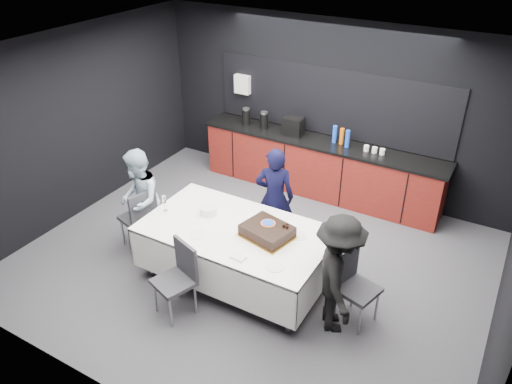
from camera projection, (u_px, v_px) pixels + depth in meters
ground at (252, 261)px, 6.82m from camera, size 6.00×6.00×0.00m
room_shell at (252, 137)px, 5.88m from camera, size 6.04×5.04×2.82m
kitchenette at (319, 162)px, 8.21m from camera, size 4.10×0.64×2.05m
party_table at (236, 238)px, 6.20m from camera, size 2.32×1.32×0.78m
cake_assembly at (267, 231)px, 5.95m from camera, size 0.69×0.61×0.18m
plate_stack at (208, 210)px, 6.40m from camera, size 0.22×0.22×0.10m
loose_plate_near at (197, 235)px, 6.01m from camera, size 0.20×0.20×0.01m
loose_plate_right_a at (297, 236)px, 5.99m from camera, size 0.21×0.21×0.01m
loose_plate_right_b at (275, 267)px, 5.48m from camera, size 0.20×0.20×0.01m
loose_plate_far at (265, 214)px, 6.41m from camera, size 0.22×0.22×0.01m
fork_pile at (238, 257)px, 5.62m from camera, size 0.18×0.12×0.03m
champagne_flute at (164, 200)px, 6.41m from camera, size 0.06×0.06×0.22m
chair_left at (140, 215)px, 6.84m from camera, size 0.52×0.52×0.92m
chair_right at (353, 281)px, 5.66m from camera, size 0.52×0.52×0.92m
chair_near at (179, 274)px, 5.76m from camera, size 0.53×0.53×0.92m
person_center at (275, 197)px, 6.86m from camera, size 0.63×0.52×1.48m
person_left at (140, 200)px, 6.82m from camera, size 0.87×0.90×1.45m
person_right at (338, 275)px, 5.44m from camera, size 0.95×1.10×1.47m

